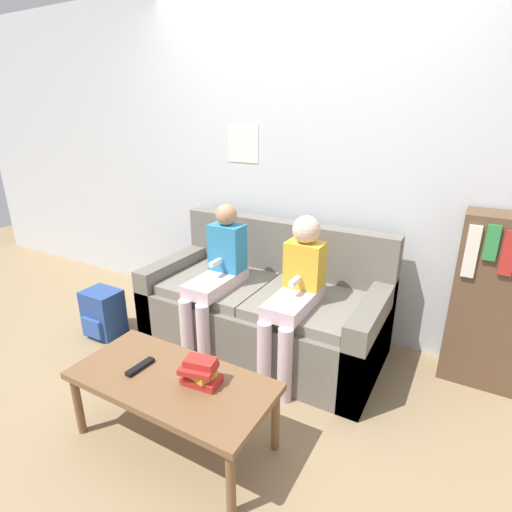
# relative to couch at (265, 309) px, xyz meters

# --- Properties ---
(ground_plane) EXTENTS (10.00, 10.00, 0.00)m
(ground_plane) POSITION_rel_couch_xyz_m (0.00, -0.54, -0.30)
(ground_plane) COLOR #937A56
(wall_back) EXTENTS (8.00, 0.06, 2.60)m
(wall_back) POSITION_rel_couch_xyz_m (-0.00, 0.51, 1.00)
(wall_back) COLOR silver
(wall_back) RESTS_ON ground_plane
(couch) EXTENTS (1.70, 0.84, 0.90)m
(couch) POSITION_rel_couch_xyz_m (0.00, 0.00, 0.00)
(couch) COLOR #6B665B
(couch) RESTS_ON ground_plane
(coffee_table) EXTENTS (1.06, 0.50, 0.40)m
(coffee_table) POSITION_rel_couch_xyz_m (0.02, -1.06, 0.06)
(coffee_table) COLOR brown
(coffee_table) RESTS_ON ground_plane
(person_left) EXTENTS (0.24, 0.57, 1.07)m
(person_left) POSITION_rel_couch_xyz_m (-0.28, -0.21, 0.30)
(person_left) COLOR silver
(person_left) RESTS_ON ground_plane
(person_right) EXTENTS (0.24, 0.57, 1.06)m
(person_right) POSITION_rel_couch_xyz_m (0.32, -0.21, 0.31)
(person_right) COLOR silver
(person_right) RESTS_ON ground_plane
(tv_remote) EXTENTS (0.05, 0.17, 0.02)m
(tv_remote) POSITION_rel_couch_xyz_m (-0.17, -1.08, 0.11)
(tv_remote) COLOR black
(tv_remote) RESTS_ON coffee_table
(book_stack) EXTENTS (0.21, 0.17, 0.14)m
(book_stack) POSITION_rel_couch_xyz_m (0.18, -1.02, 0.17)
(book_stack) COLOR red
(book_stack) RESTS_ON coffee_table
(bookshelf) EXTENTS (0.50, 0.27, 1.12)m
(bookshelf) POSITION_rel_couch_xyz_m (1.43, 0.33, 0.27)
(bookshelf) COLOR brown
(bookshelf) RESTS_ON ground_plane
(backpack) EXTENTS (0.28, 0.25, 0.37)m
(backpack) POSITION_rel_couch_xyz_m (-1.18, -0.49, -0.11)
(backpack) COLOR #284789
(backpack) RESTS_ON ground_plane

